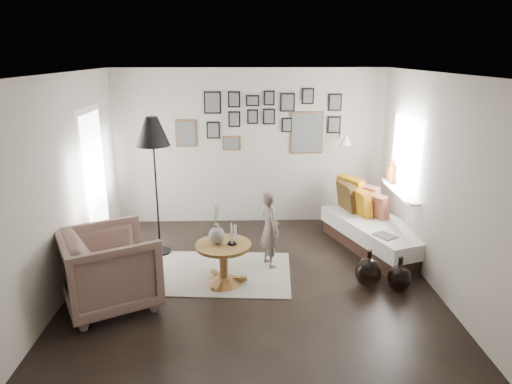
{
  "coord_description": "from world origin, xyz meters",
  "views": [
    {
      "loc": [
        -0.12,
        -5.13,
        2.82
      ],
      "look_at": [
        0.05,
        0.5,
        1.1
      ],
      "focal_mm": 32.0,
      "sensor_mm": 36.0,
      "label": 1
    }
  ],
  "objects_px": {
    "daybed": "(375,228)",
    "demijohn_small": "(399,278)",
    "magazine_basket": "(81,292)",
    "demijohn_large": "(368,272)",
    "vase": "(217,232)",
    "child": "(270,229)",
    "armchair": "(110,269)",
    "pedestal_table": "(224,266)",
    "floor_lamp": "(153,137)"
  },
  "relations": [
    {
      "from": "daybed",
      "to": "demijohn_small",
      "type": "distance_m",
      "value": 1.36
    },
    {
      "from": "magazine_basket",
      "to": "demijohn_large",
      "type": "bearing_deg",
      "value": 6.17
    },
    {
      "from": "vase",
      "to": "magazine_basket",
      "type": "distance_m",
      "value": 1.71
    },
    {
      "from": "vase",
      "to": "daybed",
      "type": "height_order",
      "value": "vase"
    },
    {
      "from": "daybed",
      "to": "child",
      "type": "bearing_deg",
      "value": -179.44
    },
    {
      "from": "armchair",
      "to": "magazine_basket",
      "type": "distance_m",
      "value": 0.45
    },
    {
      "from": "child",
      "to": "demijohn_small",
      "type": "bearing_deg",
      "value": -138.05
    },
    {
      "from": "pedestal_table",
      "to": "floor_lamp",
      "type": "bearing_deg",
      "value": 135.11
    },
    {
      "from": "pedestal_table",
      "to": "child",
      "type": "distance_m",
      "value": 0.85
    },
    {
      "from": "vase",
      "to": "floor_lamp",
      "type": "relative_size",
      "value": 0.25
    },
    {
      "from": "armchair",
      "to": "demijohn_large",
      "type": "distance_m",
      "value": 3.12
    },
    {
      "from": "magazine_basket",
      "to": "demijohn_large",
      "type": "distance_m",
      "value": 3.46
    },
    {
      "from": "pedestal_table",
      "to": "child",
      "type": "relative_size",
      "value": 0.65
    },
    {
      "from": "armchair",
      "to": "demijohn_large",
      "type": "relative_size",
      "value": 2.04
    },
    {
      "from": "daybed",
      "to": "magazine_basket",
      "type": "distance_m",
      "value": 4.19
    },
    {
      "from": "magazine_basket",
      "to": "demijohn_large",
      "type": "xyz_separation_m",
      "value": [
        3.44,
        0.37,
        0.0
      ]
    },
    {
      "from": "floor_lamp",
      "to": "vase",
      "type": "bearing_deg",
      "value": -46.74
    },
    {
      "from": "vase",
      "to": "child",
      "type": "distance_m",
      "value": 0.86
    },
    {
      "from": "demijohn_large",
      "to": "demijohn_small",
      "type": "xyz_separation_m",
      "value": [
        0.35,
        -0.12,
        -0.02
      ]
    },
    {
      "from": "daybed",
      "to": "magazine_basket",
      "type": "height_order",
      "value": "daybed"
    },
    {
      "from": "daybed",
      "to": "armchair",
      "type": "distance_m",
      "value": 3.85
    },
    {
      "from": "child",
      "to": "floor_lamp",
      "type": "bearing_deg",
      "value": 51.7
    },
    {
      "from": "demijohn_large",
      "to": "child",
      "type": "distance_m",
      "value": 1.4
    },
    {
      "from": "daybed",
      "to": "demijohn_small",
      "type": "xyz_separation_m",
      "value": [
        -0.07,
        -1.35,
        -0.12
      ]
    },
    {
      "from": "daybed",
      "to": "pedestal_table",
      "type": "bearing_deg",
      "value": -173.26
    },
    {
      "from": "vase",
      "to": "child",
      "type": "height_order",
      "value": "child"
    },
    {
      "from": "pedestal_table",
      "to": "daybed",
      "type": "distance_m",
      "value": 2.5
    },
    {
      "from": "pedestal_table",
      "to": "demijohn_small",
      "type": "bearing_deg",
      "value": -6.4
    },
    {
      "from": "demijohn_large",
      "to": "demijohn_small",
      "type": "distance_m",
      "value": 0.37
    },
    {
      "from": "daybed",
      "to": "magazine_basket",
      "type": "bearing_deg",
      "value": -177.16
    },
    {
      "from": "floor_lamp",
      "to": "magazine_basket",
      "type": "relative_size",
      "value": 5.0
    },
    {
      "from": "floor_lamp",
      "to": "demijohn_small",
      "type": "height_order",
      "value": "floor_lamp"
    },
    {
      "from": "pedestal_table",
      "to": "demijohn_large",
      "type": "height_order",
      "value": "pedestal_table"
    },
    {
      "from": "demijohn_large",
      "to": "demijohn_small",
      "type": "height_order",
      "value": "demijohn_large"
    },
    {
      "from": "floor_lamp",
      "to": "child",
      "type": "relative_size",
      "value": 1.85
    },
    {
      "from": "vase",
      "to": "floor_lamp",
      "type": "xyz_separation_m",
      "value": [
        -0.9,
        0.95,
        1.03
      ]
    },
    {
      "from": "pedestal_table",
      "to": "magazine_basket",
      "type": "distance_m",
      "value": 1.7
    },
    {
      "from": "pedestal_table",
      "to": "armchair",
      "type": "bearing_deg",
      "value": -160.31
    },
    {
      "from": "floor_lamp",
      "to": "pedestal_table",
      "type": "bearing_deg",
      "value": -44.89
    },
    {
      "from": "floor_lamp",
      "to": "demijohn_large",
      "type": "height_order",
      "value": "floor_lamp"
    },
    {
      "from": "daybed",
      "to": "floor_lamp",
      "type": "bearing_deg",
      "value": 162.77
    },
    {
      "from": "vase",
      "to": "child",
      "type": "relative_size",
      "value": 0.46
    },
    {
      "from": "magazine_basket",
      "to": "child",
      "type": "xyz_separation_m",
      "value": [
        2.24,
        1.01,
        0.35
      ]
    },
    {
      "from": "pedestal_table",
      "to": "demijohn_small",
      "type": "xyz_separation_m",
      "value": [
        2.16,
        -0.24,
        -0.08
      ]
    },
    {
      "from": "armchair",
      "to": "magazine_basket",
      "type": "bearing_deg",
      "value": 68.42
    },
    {
      "from": "armchair",
      "to": "floor_lamp",
      "type": "bearing_deg",
      "value": -39.44
    },
    {
      "from": "pedestal_table",
      "to": "demijohn_large",
      "type": "bearing_deg",
      "value": -3.86
    },
    {
      "from": "armchair",
      "to": "floor_lamp",
      "type": "distance_m",
      "value": 1.93
    },
    {
      "from": "vase",
      "to": "demijohn_large",
      "type": "relative_size",
      "value": 1.01
    },
    {
      "from": "floor_lamp",
      "to": "child",
      "type": "height_order",
      "value": "floor_lamp"
    }
  ]
}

